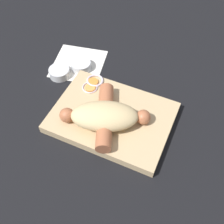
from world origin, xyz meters
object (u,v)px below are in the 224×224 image
at_px(sausage, 105,116).
at_px(food_tray, 112,117).
at_px(condiment_cup_near, 81,66).
at_px(bread_roll, 105,116).
at_px(condiment_cup_far, 59,73).

bearing_deg(sausage, food_tray, -108.89).
xyz_separation_m(sausage, condiment_cup_near, (0.14, -0.15, -0.03)).
distance_m(food_tray, sausage, 0.04).
height_order(bread_roll, condiment_cup_near, bread_roll).
bearing_deg(condiment_cup_far, food_tray, 157.85).
relative_size(bread_roll, condiment_cup_near, 3.09).
height_order(food_tray, bread_roll, bread_roll).
distance_m(food_tray, condiment_cup_near, 0.19).
bearing_deg(condiment_cup_far, sausage, 151.48).
bearing_deg(bread_roll, condiment_cup_far, -29.71).
distance_m(sausage, condiment_cup_near, 0.20).
bearing_deg(bread_roll, sausage, -70.65).
relative_size(sausage, condiment_cup_far, 3.53).
distance_m(food_tray, bread_roll, 0.05).
height_order(food_tray, condiment_cup_near, condiment_cup_near).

